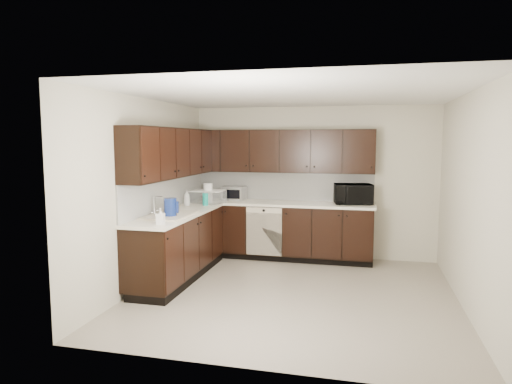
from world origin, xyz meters
TOP-DOWN VIEW (x-y plane):
  - floor at (0.00, 0.00)m, footprint 4.00×4.00m
  - ceiling at (0.00, 0.00)m, footprint 4.00×4.00m
  - wall_back at (0.00, 2.00)m, footprint 4.00×0.02m
  - wall_left at (-2.00, 0.00)m, footprint 0.02×4.00m
  - wall_right at (2.00, 0.00)m, footprint 0.02×4.00m
  - wall_front at (0.00, -2.00)m, footprint 4.00×0.02m
  - lower_cabinets at (-1.01, 1.11)m, footprint 3.00×2.80m
  - countertop at (-1.01, 1.11)m, footprint 3.03×2.83m
  - backsplash at (-1.22, 1.32)m, footprint 3.00×2.80m
  - upper_cabinets at (-1.10, 1.20)m, footprint 3.00×2.80m
  - dishwasher at (-0.70, 1.41)m, footprint 0.58×0.04m
  - sink at (-1.68, -0.01)m, footprint 0.54×0.82m
  - microwave at (0.67, 1.75)m, footprint 0.64×0.49m
  - soap_bottle_a at (-1.52, -0.61)m, footprint 0.10×0.10m
  - soap_bottle_b at (-1.83, 0.97)m, footprint 0.11×0.11m
  - toaster_oven at (-1.31, 1.78)m, footprint 0.39×0.30m
  - storage_bin at (-1.63, 1.35)m, footprint 0.61×0.53m
  - blue_pitcher at (-1.62, -0.10)m, footprint 0.18×0.18m
  - teal_tumbler at (-1.55, 1.05)m, footprint 0.09×0.09m
  - paper_towel_roll at (-1.62, 1.35)m, footprint 0.18×0.18m

SIDE VIEW (x-z plane):
  - floor at x=0.00m, z-range 0.00..0.00m
  - lower_cabinets at x=-1.01m, z-range -0.04..0.86m
  - dishwasher at x=-0.70m, z-range 0.16..0.94m
  - sink at x=-1.68m, z-range 0.67..1.09m
  - countertop at x=-1.01m, z-range 0.90..0.94m
  - teal_tumbler at x=-1.55m, z-range 0.94..1.13m
  - soap_bottle_a at x=-1.52m, z-range 0.94..1.14m
  - storage_bin at x=-1.63m, z-range 0.94..1.14m
  - toaster_oven at x=-1.31m, z-range 0.94..1.17m
  - soap_bottle_b at x=-1.83m, z-range 0.94..1.19m
  - blue_pitcher at x=-1.62m, z-range 0.94..1.19m
  - paper_towel_roll at x=-1.62m, z-range 0.94..1.26m
  - microwave at x=0.67m, z-range 0.94..1.26m
  - backsplash at x=-1.22m, z-range 0.94..1.42m
  - wall_back at x=0.00m, z-range 0.00..2.50m
  - wall_left at x=-2.00m, z-range 0.00..2.50m
  - wall_right at x=2.00m, z-range 0.00..2.50m
  - wall_front at x=0.00m, z-range 0.00..2.50m
  - upper_cabinets at x=-1.10m, z-range 1.42..2.12m
  - ceiling at x=0.00m, z-range 2.50..2.50m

